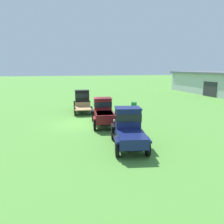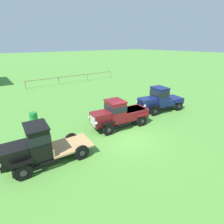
{
  "view_description": "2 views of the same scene",
  "coord_description": "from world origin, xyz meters",
  "px_view_note": "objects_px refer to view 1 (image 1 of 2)",
  "views": [
    {
      "loc": [
        17.74,
        -2.04,
        4.6
      ],
      "look_at": [
        0.44,
        2.48,
        1.0
      ],
      "focal_mm": 35.0,
      "sensor_mm": 36.0,
      "label": 1
    },
    {
      "loc": [
        -7.26,
        -7.79,
        6.14
      ],
      "look_at": [
        0.44,
        2.48,
        1.0
      ],
      "focal_mm": 28.0,
      "sensor_mm": 36.0,
      "label": 2
    }
  ],
  "objects_px": {
    "vintage_truck_second_in_line": "(103,111)",
    "vintage_truck_foreground_near": "(82,100)",
    "vintage_truck_midrow_center": "(128,127)",
    "farm_shed": "(218,83)",
    "oil_drum_beside_row": "(134,106)"
  },
  "relations": [
    {
      "from": "vintage_truck_foreground_near",
      "to": "vintage_truck_midrow_center",
      "type": "relative_size",
      "value": 1.0
    },
    {
      "from": "vintage_truck_second_in_line",
      "to": "oil_drum_beside_row",
      "type": "height_order",
      "value": "vintage_truck_second_in_line"
    },
    {
      "from": "vintage_truck_foreground_near",
      "to": "farm_shed",
      "type": "bearing_deg",
      "value": 111.24
    },
    {
      "from": "vintage_truck_second_in_line",
      "to": "vintage_truck_foreground_near",
      "type": "bearing_deg",
      "value": -171.25
    },
    {
      "from": "farm_shed",
      "to": "oil_drum_beside_row",
      "type": "bearing_deg",
      "value": -61.09
    },
    {
      "from": "oil_drum_beside_row",
      "to": "vintage_truck_second_in_line",
      "type": "bearing_deg",
      "value": -42.11
    },
    {
      "from": "vintage_truck_foreground_near",
      "to": "oil_drum_beside_row",
      "type": "bearing_deg",
      "value": 78.39
    },
    {
      "from": "farm_shed",
      "to": "vintage_truck_midrow_center",
      "type": "distance_m",
      "value": 32.51
    },
    {
      "from": "farm_shed",
      "to": "vintage_truck_second_in_line",
      "type": "relative_size",
      "value": 4.09
    },
    {
      "from": "vintage_truck_midrow_center",
      "to": "vintage_truck_second_in_line",
      "type": "bearing_deg",
      "value": -175.96
    },
    {
      "from": "farm_shed",
      "to": "oil_drum_beside_row",
      "type": "relative_size",
      "value": 20.72
    },
    {
      "from": "farm_shed",
      "to": "vintage_truck_second_in_line",
      "type": "xyz_separation_m",
      "value": [
        16.21,
        -24.74,
        -0.88
      ]
    },
    {
      "from": "vintage_truck_midrow_center",
      "to": "oil_drum_beside_row",
      "type": "height_order",
      "value": "vintage_truck_midrow_center"
    },
    {
      "from": "farm_shed",
      "to": "oil_drum_beside_row",
      "type": "height_order",
      "value": "farm_shed"
    },
    {
      "from": "vintage_truck_second_in_line",
      "to": "oil_drum_beside_row",
      "type": "distance_m",
      "value": 6.88
    }
  ]
}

